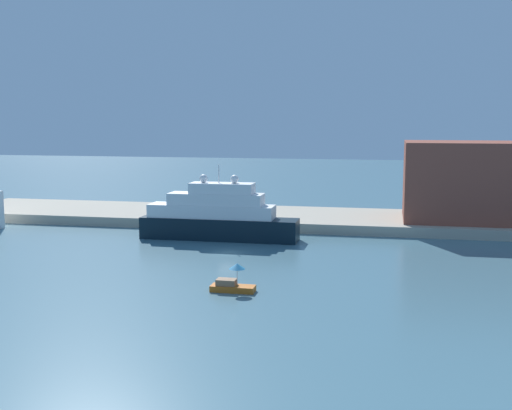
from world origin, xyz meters
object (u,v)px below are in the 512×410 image
Objects in this scene: small_motorboat at (232,283)px; mooring_bollard at (231,218)px; large_yacht at (217,217)px; harbor_building at (472,181)px; person_figure at (204,214)px; parked_car at (191,209)px.

mooring_bollard is (-8.88, 35.24, 1.10)m from small_motorboat.
large_yacht is 40.79m from harbor_building.
mooring_bollard is at bearing -9.81° from person_figure.
small_motorboat is at bearing -67.28° from parked_car.
small_motorboat is 52.26m from harbor_building.
small_motorboat reaches higher than parked_car.
small_motorboat reaches higher than mooring_bollard.
mooring_bollard is at bearing 88.37° from large_yacht.
large_yacht reaches higher than mooring_bollard.
person_figure is at bearing -56.87° from parked_car.
harbor_building is 4.84× the size of parked_car.
harbor_building reaches higher than person_figure.
small_motorboat is (9.10, -27.56, -2.41)m from large_yacht.
mooring_bollard is (4.69, -0.81, -0.32)m from person_figure.
harbor_building reaches higher than mooring_bollard.
parked_car is at bearing 120.17° from large_yacht.
parked_car is at bearing -178.86° from harbor_building.
small_motorboat is 5.12× the size of mooring_bollard.
small_motorboat is at bearing -122.98° from harbor_building.
parked_car is at bearing 140.72° from mooring_bollard.
person_figure reaches higher than small_motorboat.
small_motorboat is at bearing -75.85° from mooring_bollard.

